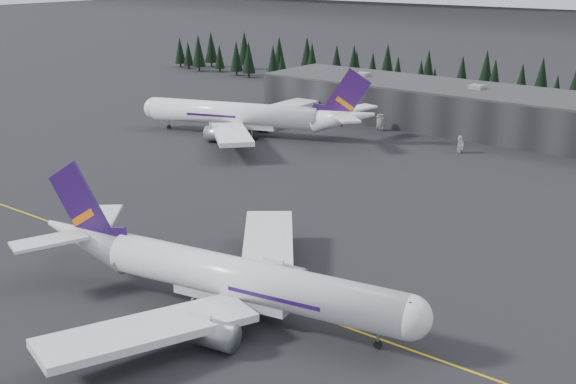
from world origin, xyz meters
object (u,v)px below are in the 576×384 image
Objects in this scene: terminal at (507,114)px; gse_vehicle_b at (461,150)px; gse_vehicle_a at (381,128)px; jet_main at (218,275)px; jet_parked at (253,116)px.

terminal is 28.19m from gse_vehicle_b.
gse_vehicle_a is (-32.08, -17.69, -5.59)m from terminal.
gse_vehicle_b is at bearing 85.54° from jet_main.
jet_parked is at bearing -84.75° from gse_vehicle_b.
terminal is at bearing 163.95° from gse_vehicle_b.
jet_main is 0.94× the size of jet_parked.
terminal is 134.05m from jet_main.
jet_parked is 60.07m from gse_vehicle_b.
terminal is at bearing 83.77° from jet_main.
terminal reaches higher than gse_vehicle_b.
gse_vehicle_a is 1.09× the size of gse_vehicle_b.
gse_vehicle_b is (-1.41, -27.61, -5.50)m from terminal.
terminal reaches higher than gse_vehicle_a.
jet_main is 123.24m from gse_vehicle_a.
jet_parked reaches higher than gse_vehicle_a.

